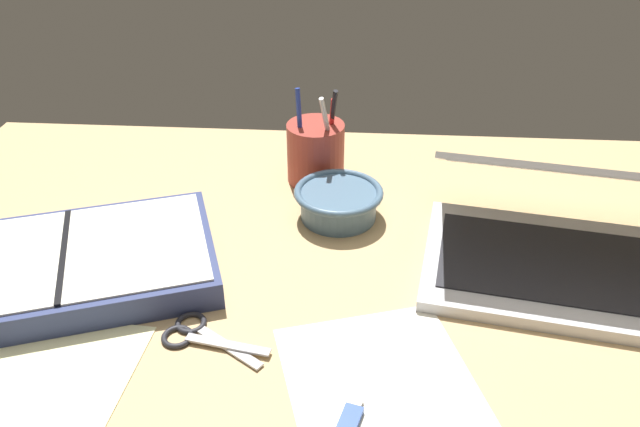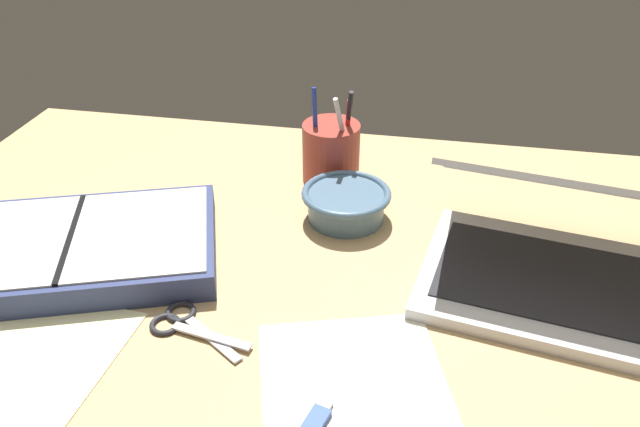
{
  "view_description": "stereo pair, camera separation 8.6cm",
  "coord_description": "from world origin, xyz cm",
  "px_view_note": "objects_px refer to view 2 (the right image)",
  "views": [
    {
      "loc": [
        2.89,
        -63.72,
        55.56
      ],
      "look_at": [
        -2.18,
        8.73,
        9.0
      ],
      "focal_mm": 35.0,
      "sensor_mm": 36.0,
      "label": 1
    },
    {
      "loc": [
        11.43,
        -62.61,
        55.56
      ],
      "look_at": [
        -2.18,
        8.73,
        9.0
      ],
      "focal_mm": 35.0,
      "sensor_mm": 36.0,
      "label": 2
    }
  ],
  "objects_px": {
    "laptop": "(559,250)",
    "pen_cup": "(331,152)",
    "bowl": "(345,203)",
    "scissors": "(183,323)",
    "planner": "(74,248)"
  },
  "relations": [
    {
      "from": "laptop",
      "to": "bowl",
      "type": "distance_m",
      "value": 0.32
    },
    {
      "from": "laptop",
      "to": "bowl",
      "type": "bearing_deg",
      "value": 171.08
    },
    {
      "from": "bowl",
      "to": "scissors",
      "type": "distance_m",
      "value": 0.32
    },
    {
      "from": "bowl",
      "to": "laptop",
      "type": "bearing_deg",
      "value": -18.52
    },
    {
      "from": "bowl",
      "to": "pen_cup",
      "type": "height_order",
      "value": "pen_cup"
    },
    {
      "from": "pen_cup",
      "to": "planner",
      "type": "xyz_separation_m",
      "value": [
        -0.32,
        -0.3,
        -0.03
      ]
    },
    {
      "from": "planner",
      "to": "laptop",
      "type": "bearing_deg",
      "value": -12.55
    },
    {
      "from": "planner",
      "to": "scissors",
      "type": "relative_size",
      "value": 3.29
    },
    {
      "from": "planner",
      "to": "scissors",
      "type": "distance_m",
      "value": 0.22
    },
    {
      "from": "pen_cup",
      "to": "scissors",
      "type": "bearing_deg",
      "value": -106.43
    },
    {
      "from": "planner",
      "to": "pen_cup",
      "type": "bearing_deg",
      "value": 23.99
    },
    {
      "from": "laptop",
      "to": "planner",
      "type": "relative_size",
      "value": 0.85
    },
    {
      "from": "scissors",
      "to": "bowl",
      "type": "bearing_deg",
      "value": 82.91
    },
    {
      "from": "laptop",
      "to": "pen_cup",
      "type": "bearing_deg",
      "value": 157.16
    },
    {
      "from": "scissors",
      "to": "pen_cup",
      "type": "bearing_deg",
      "value": 96.14
    }
  ]
}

